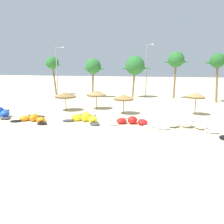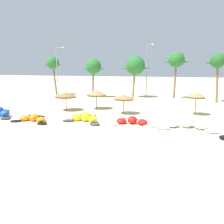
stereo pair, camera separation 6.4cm
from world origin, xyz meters
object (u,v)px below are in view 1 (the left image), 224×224
Objects in this scene: palm_left_of_gap at (135,66)px; beach_umbrella_near_van at (66,95)px; beach_umbrella_near_palms at (124,97)px; palm_left at (93,67)px; lamppost_west_center at (147,68)px; kite_left at (33,119)px; kite_left_of_center at (85,118)px; beach_umbrella_outermost at (196,95)px; palm_center_right at (218,62)px; lamppost_west at (57,69)px; palm_center_left at (176,60)px; kite_right_of_center at (187,124)px; beach_umbrella_middle at (96,93)px; palm_leftmost at (52,64)px; kite_center at (132,121)px.

beach_umbrella_near_van is at bearing -110.04° from palm_left_of_gap.
beach_umbrella_near_palms is 17.25m from palm_left_of_gap.
palm_left is 0.73× the size of lamppost_west_center.
beach_umbrella_near_van is (0.27, 7.02, 1.83)m from kite_left.
beach_umbrella_outermost is at bearing 32.98° from kite_left_of_center.
palm_center_right is 30.16m from lamppost_west.
beach_umbrella_near_van is 8.09m from beach_umbrella_near_palms.
lamppost_west_center is at bearing 82.96° from kite_left_of_center.
palm_center_left is 7.49m from palm_center_right.
kite_right_of_center is (15.92, 1.96, 0.09)m from kite_left.
beach_umbrella_middle is 13.17m from beach_umbrella_outermost.
palm_center_right is at bearing -20.16° from lamppost_west_center.
beach_umbrella_middle is 0.35× the size of palm_leftmost.
beach_umbrella_near_van is (-10.27, 5.06, 1.84)m from kite_center.
palm_left is at bearing 96.39° from beach_umbrella_near_van.
palm_center_right is at bearing 34.73° from beach_umbrella_middle.
kite_left is 1.02× the size of kite_left_of_center.
beach_umbrella_near_palms is 0.34× the size of palm_left.
beach_umbrella_near_palms is 17.64m from palm_left.
kite_left is 25.23m from palm_left_of_gap.
kite_center is 5.38m from kite_right_of_center.
beach_umbrella_middle is 0.38× the size of palm_left.
lamppost_west_center reaches higher than palm_center_right.
beach_umbrella_outermost is at bearing -1.74° from beach_umbrella_middle.
lamppost_west_center is (8.39, 25.49, 5.35)m from kite_left.
beach_umbrella_outermost is 0.32× the size of palm_center_left.
beach_umbrella_near_palms is at bearing 146.03° from kite_right_of_center.
lamppost_west is at bearing -174.28° from palm_left_of_gap.
palm_left reaches higher than kite_left_of_center.
kite_center is (10.54, 1.95, -0.00)m from kite_left.
lamppost_west is at bearing 177.92° from palm_center_right.
palm_leftmost is at bearing 125.64° from beach_umbrella_near_van.
kite_left_of_center is at bearing -53.95° from lamppost_west.
kite_left is at bearing -66.63° from lamppost_west.
beach_umbrella_outermost is 0.28× the size of lamppost_west.
palm_leftmost is (-11.53, 16.08, 4.48)m from beach_umbrella_near_van.
palm_center_right is (21.89, -0.27, 0.80)m from palm_left.
beach_umbrella_outermost is 0.37× the size of palm_left.
kite_left_of_center is (5.43, 1.52, 0.09)m from kite_left.
palm_leftmost is 19.82m from lamppost_west_center.
palm_leftmost is (-19.63, 16.05, 4.49)m from beach_umbrella_near_palms.
beach_umbrella_near_van is 22.68m from palm_center_left.
palm_center_right reaches higher than palm_leftmost.
kite_left_of_center is at bearing -147.02° from beach_umbrella_outermost.
palm_left_of_gap reaches higher than kite_right_of_center.
palm_left_of_gap is at bearing 5.72° from lamppost_west.
beach_umbrella_middle is 0.35× the size of palm_center_right.
lamppost_west_center is (19.65, 2.39, -0.95)m from palm_leftmost.
palm_center_right is (10.02, 19.07, 6.42)m from kite_center.
kite_right_of_center is at bearing -33.97° from beach_umbrella_near_palms.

